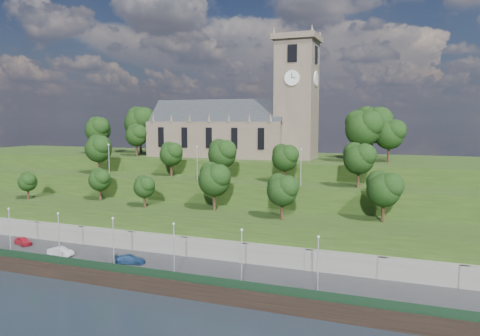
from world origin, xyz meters
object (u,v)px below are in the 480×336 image
at_px(church, 239,124).
at_px(car_middle, 60,251).
at_px(car_left, 23,241).
at_px(car_right, 130,259).

relative_size(church, car_middle, 8.89).
bearing_deg(car_left, car_middle, -85.79).
xyz_separation_m(church, car_left, (-24.75, -39.05, -19.82)).
distance_m(church, car_right, 45.85).
xyz_separation_m(church, car_right, (-1.54, -41.30, -19.86)).
bearing_deg(car_left, church, -13.21).
relative_size(car_left, car_middle, 0.94).
distance_m(church, car_middle, 48.43).
bearing_deg(car_right, car_left, 68.74).
height_order(car_middle, car_right, car_middle).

